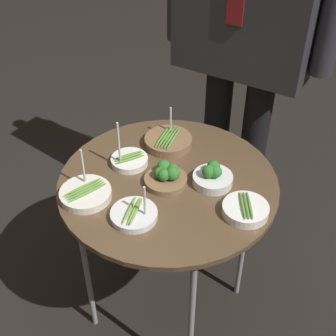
# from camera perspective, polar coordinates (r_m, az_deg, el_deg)

# --- Properties ---
(ground_plane) EXTENTS (8.00, 8.00, 0.00)m
(ground_plane) POSITION_cam_1_polar(r_m,az_deg,el_deg) (1.98, 0.00, -16.50)
(ground_plane) COLOR black
(serving_cart) EXTENTS (0.70, 0.70, 0.68)m
(serving_cart) POSITION_cam_1_polar(r_m,az_deg,el_deg) (1.51, 0.00, -2.82)
(serving_cart) COLOR brown
(serving_cart) RESTS_ON ground_plane
(bowl_broccoli_mid_right) EXTENTS (0.14, 0.14, 0.07)m
(bowl_broccoli_mid_right) POSITION_cam_1_polar(r_m,az_deg,el_deg) (1.45, -0.23, -0.99)
(bowl_broccoli_mid_right) COLOR brown
(bowl_broccoli_mid_right) RESTS_ON serving_cart
(bowl_asparagus_back_right) EXTENTS (0.14, 0.14, 0.12)m
(bowl_asparagus_back_right) POSITION_cam_1_polar(r_m,az_deg,el_deg) (1.35, -4.29, -5.60)
(bowl_asparagus_back_right) COLOR silver
(bowl_asparagus_back_right) RESTS_ON serving_cart
(bowl_asparagus_front_right) EXTENTS (0.16, 0.16, 0.15)m
(bowl_asparagus_front_right) POSITION_cam_1_polar(r_m,az_deg,el_deg) (1.43, -10.01, -3.07)
(bowl_asparagus_front_right) COLOR silver
(bowl_asparagus_front_right) RESTS_ON serving_cart
(bowl_asparagus_mid_left) EXTENTS (0.14, 0.14, 0.04)m
(bowl_asparagus_mid_left) POSITION_cam_1_polar(r_m,az_deg,el_deg) (1.38, 9.42, -5.01)
(bowl_asparagus_mid_left) COLOR white
(bowl_asparagus_mid_left) RESTS_ON serving_cart
(bowl_asparagus_back_left) EXTENTS (0.16, 0.16, 0.12)m
(bowl_asparagus_back_left) POSITION_cam_1_polar(r_m,az_deg,el_deg) (1.62, 0.04, 3.32)
(bowl_asparagus_back_left) COLOR brown
(bowl_asparagus_back_left) RESTS_ON serving_cart
(bowl_broccoli_center) EXTENTS (0.13, 0.13, 0.07)m
(bowl_broccoli_center) POSITION_cam_1_polar(r_m,az_deg,el_deg) (1.46, 5.45, -1.04)
(bowl_broccoli_center) COLOR silver
(bowl_broccoli_center) RESTS_ON serving_cart
(bowl_asparagus_front_left) EXTENTS (0.12, 0.12, 0.17)m
(bowl_asparagus_front_left) POSITION_cam_1_polar(r_m,az_deg,el_deg) (1.54, -4.75, 0.97)
(bowl_asparagus_front_left) COLOR white
(bowl_asparagus_front_left) RESTS_ON serving_cart
(waiter_figure) EXTENTS (0.63, 0.24, 1.71)m
(waiter_figure) POSITION_cam_1_polar(r_m,az_deg,el_deg) (1.68, 9.89, 19.20)
(waiter_figure) COLOR black
(waiter_figure) RESTS_ON ground_plane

